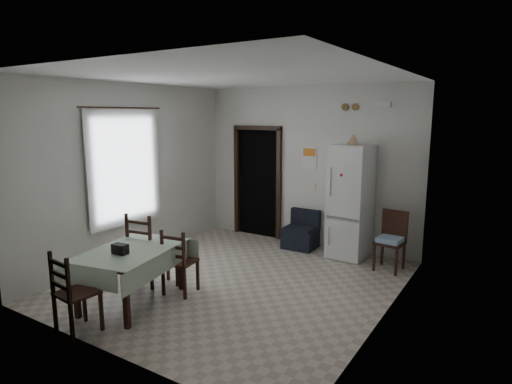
{
  "coord_description": "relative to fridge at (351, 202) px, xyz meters",
  "views": [
    {
      "loc": [
        3.36,
        -4.84,
        2.4
      ],
      "look_at": [
        0.0,
        0.5,
        1.25
      ],
      "focal_mm": 30.0,
      "sensor_mm": 36.0,
      "label": 1
    }
  ],
  "objects": [
    {
      "name": "fridge",
      "position": [
        0.0,
        0.0,
        0.0
      ],
      "size": [
        0.66,
        0.66,
        1.91
      ],
      "primitive_type": null,
      "rotation": [
        0.0,
        0.0,
        -0.07
      ],
      "color": "silver",
      "rests_on": "ground"
    },
    {
      "name": "emergency_light",
      "position": [
        0.38,
        0.28,
        1.6
      ],
      "size": [
        0.25,
        0.07,
        0.09
      ],
      "primitive_type": "cube",
      "color": "white",
      "rests_on": "ground"
    },
    {
      "name": "black_bag",
      "position": [
        -1.69,
        -3.41,
        -0.18
      ],
      "size": [
        0.2,
        0.13,
        0.12
      ],
      "primitive_type": "cube",
      "rotation": [
        0.0,
        0.0,
        0.09
      ],
      "color": "black",
      "rests_on": "dining_table"
    },
    {
      "name": "curtain",
      "position": [
        -3.01,
        -2.13,
        0.6
      ],
      "size": [
        0.02,
        1.45,
        1.85
      ],
      "primitive_type": "cube",
      "color": "beige",
      "rests_on": "ground"
    },
    {
      "name": "wall_front",
      "position": [
        -0.97,
        -4.18,
        0.5
      ],
      "size": [
        4.2,
        0.02,
        2.9
      ],
      "primitive_type": null,
      "color": "silver",
      "rests_on": "ground"
    },
    {
      "name": "navy_seat",
      "position": [
        -0.92,
        -0.0,
        -0.61
      ],
      "size": [
        0.58,
        0.56,
        0.68
      ],
      "primitive_type": null,
      "rotation": [
        0.0,
        0.0,
        0.02
      ],
      "color": "black",
      "rests_on": "ground"
    },
    {
      "name": "dining_chair_far_right",
      "position": [
        -1.4,
        -2.66,
        -0.5
      ],
      "size": [
        0.45,
        0.45,
        0.91
      ],
      "primitive_type": null,
      "rotation": [
        0.0,
        0.0,
        3.31
      ],
      "color": "black",
      "rests_on": "ground"
    },
    {
      "name": "vent_right",
      "position": [
        -0.09,
        0.3,
        1.57
      ],
      "size": [
        0.12,
        0.03,
        0.12
      ],
      "primitive_type": "cylinder",
      "rotation": [
        1.57,
        0.0,
        0.0
      ],
      "color": "brown",
      "rests_on": "ground"
    },
    {
      "name": "curtain_rod",
      "position": [
        -3.0,
        -2.13,
        1.55
      ],
      "size": [
        0.02,
        1.6,
        0.02
      ],
      "primitive_type": "cylinder",
      "rotation": [
        1.57,
        0.0,
        0.0
      ],
      "color": "black",
      "rests_on": "ground"
    },
    {
      "name": "tan_cone",
      "position": [
        0.02,
        -0.03,
        1.04
      ],
      "size": [
        0.23,
        0.23,
        0.18
      ],
      "primitive_type": "cone",
      "rotation": [
        0.0,
        0.0,
        0.06
      ],
      "color": "tan",
      "rests_on": "fridge"
    },
    {
      "name": "vent_left",
      "position": [
        -0.27,
        0.3,
        1.57
      ],
      "size": [
        0.12,
        0.03,
        0.12
      ],
      "primitive_type": "cylinder",
      "rotation": [
        1.57,
        0.0,
        0.0
      ],
      "color": "brown",
      "rests_on": "ground"
    },
    {
      "name": "wall_right",
      "position": [
        1.13,
        -1.93,
        0.5
      ],
      "size": [
        0.02,
        4.5,
        2.9
      ],
      "primitive_type": null,
      "color": "silver",
      "rests_on": "ground"
    },
    {
      "name": "corner_chair",
      "position": [
        0.76,
        -0.29,
        -0.49
      ],
      "size": [
        0.43,
        0.43,
        0.93
      ],
      "primitive_type": null,
      "rotation": [
        0.0,
        0.0,
        -0.08
      ],
      "color": "black",
      "rests_on": "ground"
    },
    {
      "name": "window_recess",
      "position": [
        -3.12,
        -2.13,
        0.6
      ],
      "size": [
        0.1,
        1.2,
        1.6
      ],
      "primitive_type": "cube",
      "color": "silver",
      "rests_on": "ground"
    },
    {
      "name": "calendar",
      "position": [
        -0.92,
        0.31,
        0.67
      ],
      "size": [
        0.28,
        0.02,
        0.4
      ],
      "primitive_type": "cube",
      "color": "white",
      "rests_on": "ground"
    },
    {
      "name": "light_switch",
      "position": [
        -0.82,
        0.31,
        0.15
      ],
      "size": [
        0.08,
        0.02,
        0.12
      ],
      "primitive_type": "cube",
      "color": "beige",
      "rests_on": "ground"
    },
    {
      "name": "dining_chair_far_left",
      "position": [
        -2.02,
        -2.65,
        -0.43
      ],
      "size": [
        0.52,
        0.52,
        1.05
      ],
      "primitive_type": null,
      "rotation": [
        0.0,
        0.0,
        3.3
      ],
      "color": "black",
      "rests_on": "ground"
    },
    {
      "name": "wall_left",
      "position": [
        -3.07,
        -1.93,
        0.5
      ],
      "size": [
        0.02,
        4.5,
        2.9
      ],
      "primitive_type": null,
      "color": "silver",
      "rests_on": "ground"
    },
    {
      "name": "dining_chair_near_head",
      "position": [
        -1.64,
        -4.07,
        -0.48
      ],
      "size": [
        0.45,
        0.45,
        0.95
      ],
      "primitive_type": null,
      "rotation": [
        0.0,
        0.0,
        3.04
      ],
      "color": "black",
      "rests_on": "ground"
    },
    {
      "name": "ceiling",
      "position": [
        -0.97,
        -1.93,
        1.95
      ],
      "size": [
        4.2,
        4.5,
        0.02
      ],
      "primitive_type": null,
      "color": "white",
      "rests_on": "ground"
    },
    {
      "name": "doorway",
      "position": [
        -2.02,
        0.52,
        0.11
      ],
      "size": [
        1.06,
        0.52,
        2.22
      ],
      "color": "black",
      "rests_on": "ground"
    },
    {
      "name": "calendar_image",
      "position": [
        -0.92,
        0.3,
        0.77
      ],
      "size": [
        0.24,
        0.01,
        0.14
      ],
      "primitive_type": "cube",
      "color": "orange",
      "rests_on": "ground"
    },
    {
      "name": "wall_back",
      "position": [
        -0.97,
        0.32,
        0.5
      ],
      "size": [
        4.2,
        0.02,
        2.9
      ],
      "primitive_type": null,
      "color": "silver",
      "rests_on": "ground"
    },
    {
      "name": "dining_table",
      "position": [
        -1.71,
        -3.22,
        -0.6
      ],
      "size": [
        1.16,
        1.53,
        0.72
      ],
      "primitive_type": null,
      "rotation": [
        0.0,
        0.0,
        0.19
      ],
      "color": "#99AC93",
      "rests_on": "ground"
    },
    {
      "name": "ground",
      "position": [
        -0.97,
        -1.93,
        -0.95
      ],
      "size": [
        4.5,
        4.5,
        0.0
      ],
      "primitive_type": "plane",
      "color": "#B6A894",
      "rests_on": "ground"
    }
  ]
}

